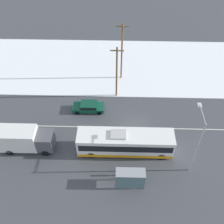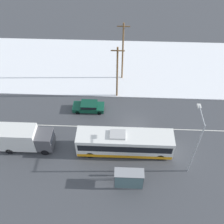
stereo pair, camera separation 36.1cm
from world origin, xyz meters
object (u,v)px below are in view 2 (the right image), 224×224
at_px(box_truck, 23,138).
at_px(utility_pole_snowlot, 123,52).
at_px(pedestrian_at_stop, 120,171).
at_px(sedan_car, 89,106).
at_px(city_bus, 125,143).
at_px(streetlamp, 197,140).
at_px(bus_shelter, 129,178).
at_px(utility_pole_roadside, 117,72).

height_order(box_truck, utility_pole_snowlot, utility_pole_snowlot).
bearing_deg(pedestrian_at_stop, sedan_car, 113.91).
xyz_separation_m(city_bus, streetlamp, (7.31, -1.97, 3.52)).
bearing_deg(bus_shelter, sedan_car, 115.57).
bearing_deg(utility_pole_snowlot, city_bus, -87.94).
height_order(box_truck, pedestrian_at_stop, box_truck).
relative_size(city_bus, box_truck, 1.69).
xyz_separation_m(utility_pole_roadside, utility_pole_snowlot, (0.68, 4.25, 0.56)).
xyz_separation_m(box_truck, streetlamp, (19.37, -2.02, 3.29)).
relative_size(bus_shelter, utility_pole_snowlot, 0.33).
relative_size(box_truck, pedestrian_at_stop, 4.28).
bearing_deg(pedestrian_at_stop, bus_shelter, -53.07).
xyz_separation_m(bus_shelter, utility_pole_roadside, (-1.70, 14.67, 2.65)).
height_order(streetlamp, utility_pole_snowlot, utility_pole_snowlot).
bearing_deg(pedestrian_at_stop, city_bus, 82.09).
distance_m(streetlamp, utility_pole_roadside, 14.61).
bearing_deg(box_truck, utility_pole_roadside, 42.17).
xyz_separation_m(sedan_car, utility_pole_snowlot, (4.51, 7.38, 4.16)).
height_order(sedan_car, utility_pole_snowlot, utility_pole_snowlot).
bearing_deg(utility_pole_roadside, box_truck, -137.83).
distance_m(box_truck, pedestrian_at_stop, 12.13).
bearing_deg(sedan_car, box_truck, 43.61).
xyz_separation_m(pedestrian_at_stop, bus_shelter, (0.99, -1.31, 0.72)).
bearing_deg(utility_pole_snowlot, sedan_car, -121.42).
distance_m(box_truck, bus_shelter, 13.46).
bearing_deg(utility_pole_snowlot, utility_pole_roadside, -99.15).
relative_size(city_bus, utility_pole_roadside, 1.36).
distance_m(box_truck, utility_pole_roadside, 14.89).
bearing_deg(city_bus, pedestrian_at_stop, -97.91).
relative_size(box_truck, streetlamp, 0.84).
xyz_separation_m(box_truck, utility_pole_roadside, (10.87, 9.85, 2.55)).
distance_m(bus_shelter, utility_pole_roadside, 15.01).
distance_m(pedestrian_at_stop, streetlamp, 8.93).
bearing_deg(sedan_car, utility_pole_snowlot, -121.42).
xyz_separation_m(box_truck, utility_pole_snowlot, (11.55, 14.09, 3.11)).
height_order(bus_shelter, streetlamp, streetlamp).
relative_size(city_bus, utility_pole_snowlot, 1.20).
relative_size(bus_shelter, utility_pole_roadside, 0.38).
bearing_deg(box_truck, streetlamp, -5.94).
relative_size(pedestrian_at_stop, streetlamp, 0.20).
bearing_deg(city_bus, bus_shelter, -83.98).
xyz_separation_m(sedan_car, utility_pole_roadside, (3.82, 3.13, 3.60)).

